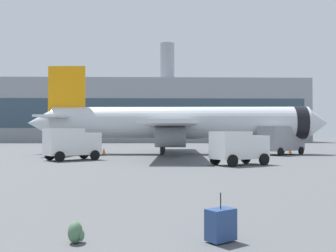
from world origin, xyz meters
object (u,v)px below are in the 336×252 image
at_px(service_truck, 72,143).
at_px(airplane_at_gate, 178,123).
at_px(cargo_van, 239,146).
at_px(safety_cone_near, 290,150).
at_px(traveller_backpack, 76,233).
at_px(fuel_truck, 281,139).
at_px(safety_cone_mid, 104,151).
at_px(rolling_suitcase, 221,224).

bearing_deg(service_truck, airplane_at_gate, 45.25).
height_order(service_truck, cargo_van, service_truck).
height_order(safety_cone_near, traveller_backpack, safety_cone_near).
height_order(fuel_truck, cargo_van, fuel_truck).
height_order(fuel_truck, safety_cone_mid, fuel_truck).
bearing_deg(cargo_van, fuel_truck, 61.26).
relative_size(safety_cone_mid, traveller_backpack, 1.52).
height_order(service_truck, rolling_suitcase, service_truck).
relative_size(safety_cone_near, rolling_suitcase, 0.71).
bearing_deg(rolling_suitcase, safety_cone_mid, 101.84).
height_order(cargo_van, rolling_suitcase, cargo_van).
relative_size(cargo_van, safety_cone_near, 6.20).
bearing_deg(traveller_backpack, airplane_at_gate, 83.70).
bearing_deg(cargo_van, safety_cone_mid, 126.19).
bearing_deg(safety_cone_mid, traveller_backpack, -82.81).
distance_m(fuel_truck, traveller_backpack, 38.70).
bearing_deg(safety_cone_near, fuel_truck, -122.83).
distance_m(rolling_suitcase, traveller_backpack, 3.22).
height_order(safety_cone_near, rolling_suitcase, rolling_suitcase).
distance_m(service_truck, cargo_van, 15.23).
relative_size(airplane_at_gate, fuel_truck, 5.79).
xyz_separation_m(service_truck, safety_cone_near, (24.17, 12.00, -1.22)).
height_order(service_truck, safety_cone_near, service_truck).
bearing_deg(rolling_suitcase, airplane_at_gate, 88.67).
distance_m(fuel_truck, safety_cone_near, 4.30).
xyz_separation_m(safety_cone_near, traveller_backpack, (-18.08, -38.69, -0.15)).
xyz_separation_m(fuel_truck, safety_cone_mid, (-20.73, 3.25, -1.41)).
distance_m(airplane_at_gate, safety_cone_mid, 9.65).
xyz_separation_m(safety_cone_near, safety_cone_mid, (-22.93, -0.17, -0.02)).
bearing_deg(cargo_van, safety_cone_near, 60.45).
height_order(service_truck, traveller_backpack, service_truck).
relative_size(fuel_truck, cargo_van, 1.28).
bearing_deg(airplane_at_gate, rolling_suitcase, -91.33).
height_order(safety_cone_mid, rolling_suitcase, rolling_suitcase).
bearing_deg(fuel_truck, service_truck, -158.66).
bearing_deg(cargo_van, airplane_at_gate, 103.80).
relative_size(fuel_truck, safety_cone_near, 7.93).
bearing_deg(safety_cone_mid, airplane_at_gate, -9.98).
height_order(airplane_at_gate, traveller_backpack, airplane_at_gate).
distance_m(cargo_van, safety_cone_mid, 21.82).
relative_size(airplane_at_gate, safety_cone_mid, 49.04).
bearing_deg(rolling_suitcase, traveller_backpack, -179.97).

